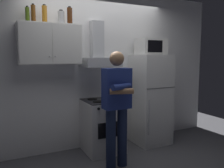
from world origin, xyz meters
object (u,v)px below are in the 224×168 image
bottle_olive_oil (27,15)px  stove_oven (103,126)px  bottle_rum_dark (70,16)px  refrigerator (150,99)px  bottle_canister_steel (61,18)px  microwave (151,47)px  bottle_liquor_amber (45,15)px  bottle_beer_brown (33,14)px  range_hood (99,55)px  person_standing (117,105)px  upper_cabinet (50,44)px

bottle_olive_oil → stove_oven: bearing=-8.4°
stove_oven → bottle_rum_dark: bottle_rum_dark is taller
refrigerator → bottle_canister_steel: size_ratio=7.47×
microwave → bottle_liquor_amber: size_ratio=1.76×
bottle_canister_steel → bottle_rum_dark: bottle_rum_dark is taller
stove_oven → bottle_canister_steel: size_ratio=4.08×
refrigerator → stove_oven: bearing=-180.0°
bottle_canister_steel → bottle_rum_dark: size_ratio=0.80×
stove_oven → microwave: size_ratio=1.82×
bottle_olive_oil → bottle_beer_brown: bearing=-10.5°
bottle_rum_dark → refrigerator: bearing=-4.3°
range_hood → bottle_beer_brown: bottle_beer_brown is taller
range_hood → bottle_rum_dark: 0.76m
bottle_liquor_amber → person_standing: bearing=-43.6°
person_standing → bottle_liquor_amber: size_ratio=6.00×
range_hood → bottle_rum_dark: bearing=-177.9°
bottle_canister_steel → bottle_olive_oil: bearing=177.7°
microwave → person_standing: microwave is taller
refrigerator → bottle_rum_dark: bearing=175.7°
upper_cabinet → bottle_olive_oil: size_ratio=3.90×
upper_cabinet → bottle_canister_steel: size_ratio=4.20×
person_standing → bottle_rum_dark: (-0.44, 0.71, 1.28)m
microwave → bottle_rum_dark: bottle_rum_dark is taller
stove_oven → bottle_beer_brown: bottle_beer_brown is taller
bottle_liquor_amber → bottle_rum_dark: bearing=-7.9°
refrigerator → microwave: microwave is taller
refrigerator → person_standing: person_standing is taller
stove_oven → bottle_canister_steel: 1.83m
microwave → bottle_liquor_amber: bearing=175.6°
stove_oven → refrigerator: 1.02m
range_hood → microwave: size_ratio=1.56×
stove_oven → range_hood: size_ratio=1.17×
stove_oven → microwave: microwave is taller
range_hood → bottle_rum_dark: (-0.49, -0.02, 0.58)m
bottle_rum_dark → range_hood: bearing=2.1°
bottle_rum_dark → bottle_beer_brown: size_ratio=1.01×
bottle_canister_steel → bottle_liquor_amber: bottle_liquor_amber is taller
upper_cabinet → range_hood: size_ratio=1.20×
bottle_liquor_amber → bottle_beer_brown: 0.16m
bottle_olive_oil → person_standing: bearing=-36.4°
upper_cabinet → refrigerator: (1.75, -0.12, -0.95)m
refrigerator → bottle_canister_steel: bearing=174.8°
microwave → bottle_rum_dark: bearing=176.4°
bottle_canister_steel → bottle_liquor_amber: size_ratio=0.78×
upper_cabinet → bottle_olive_oil: (-0.29, 0.04, 0.41)m
bottle_liquor_amber → bottle_beer_brown: size_ratio=1.03×
range_hood → bottle_liquor_amber: size_ratio=2.74×
microwave → bottle_rum_dark: 1.51m
stove_oven → bottle_rum_dark: size_ratio=3.26×
person_standing → bottle_rum_dark: size_ratio=6.12×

